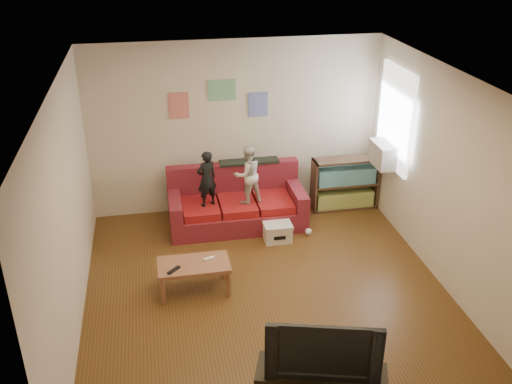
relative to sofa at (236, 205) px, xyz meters
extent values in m
cube|color=brown|center=(0.09, -1.93, -0.31)|extent=(4.50, 5.00, 0.01)
cube|color=white|center=(0.09, -1.93, 2.40)|extent=(4.50, 5.00, 0.01)
cube|color=beige|center=(0.09, 0.58, 1.05)|extent=(4.50, 0.01, 2.70)
cube|color=beige|center=(0.09, -4.43, 1.05)|extent=(4.50, 0.01, 2.70)
cube|color=beige|center=(-2.16, -1.93, 1.05)|extent=(0.01, 5.00, 2.70)
cube|color=beige|center=(2.35, -1.93, 1.05)|extent=(0.01, 5.00, 2.70)
cube|color=maroon|center=(0.00, -0.07, -0.15)|extent=(2.04, 0.92, 0.31)
cube|color=maroon|center=(0.00, 0.30, 0.29)|extent=(2.04, 0.18, 0.56)
cube|color=maroon|center=(-0.93, -0.07, 0.13)|extent=(0.18, 0.92, 0.26)
cube|color=maroon|center=(0.93, -0.07, 0.13)|extent=(0.18, 0.92, 0.26)
cube|color=maroon|center=(-0.56, -0.14, 0.07)|extent=(0.53, 0.69, 0.12)
cube|color=maroon|center=(0.00, -0.14, 0.07)|extent=(0.53, 0.69, 0.12)
cube|color=maroon|center=(0.56, -0.14, 0.07)|extent=(0.53, 0.69, 0.12)
cube|color=black|center=(0.25, 0.30, 0.58)|extent=(0.92, 0.22, 0.04)
imported|color=black|center=(-0.45, -0.17, 0.55)|extent=(0.37, 0.31, 0.85)
imported|color=silver|center=(0.15, -0.17, 0.57)|extent=(0.51, 0.45, 0.89)
cube|color=#975F43|center=(-0.80, -1.67, 0.08)|extent=(0.89, 0.49, 0.04)
cylinder|color=#975F43|center=(-1.20, -1.87, -0.12)|extent=(0.05, 0.05, 0.36)
cylinder|color=#975F43|center=(-0.40, -1.87, -0.12)|extent=(0.05, 0.05, 0.36)
cylinder|color=#975F43|center=(-1.20, -1.47, -0.12)|extent=(0.05, 0.05, 0.36)
cylinder|color=#975F43|center=(-0.40, -1.47, -0.12)|extent=(0.05, 0.05, 0.36)
cube|color=black|center=(-1.05, -1.79, 0.11)|extent=(0.17, 0.17, 0.02)
cube|color=white|center=(-0.60, -1.62, 0.11)|extent=(0.14, 0.08, 0.03)
cube|color=#4C3424|center=(1.28, 0.19, 0.12)|extent=(0.03, 0.32, 0.85)
cube|color=#4C3424|center=(2.31, 0.19, 0.12)|extent=(0.03, 0.32, 0.85)
cube|color=#4C3424|center=(1.79, 0.19, -0.29)|extent=(1.06, 0.32, 0.03)
cube|color=#4C3424|center=(1.79, 0.19, 0.53)|extent=(1.06, 0.32, 0.03)
cube|color=#4C3424|center=(1.79, 0.19, 0.12)|extent=(1.00, 0.32, 0.03)
cube|color=olive|center=(1.79, 0.19, -0.14)|extent=(0.94, 0.27, 0.26)
cube|color=teal|center=(1.79, 0.19, 0.26)|extent=(0.94, 0.27, 0.26)
cube|color=white|center=(2.31, -0.28, 1.34)|extent=(0.04, 1.08, 1.48)
cube|color=#B7B2A3|center=(2.19, -0.28, 0.78)|extent=(0.28, 0.55, 0.35)
cube|color=#D87266|center=(-0.76, 0.56, 1.45)|extent=(0.30, 0.01, 0.40)
cube|color=#72B27F|center=(-0.11, 0.56, 1.65)|extent=(0.42, 0.01, 0.32)
cube|color=#727FCC|center=(0.44, 0.56, 1.40)|extent=(0.30, 0.01, 0.38)
cube|color=white|center=(0.50, -0.66, -0.19)|extent=(0.39, 0.29, 0.23)
cube|color=white|center=(0.50, -0.66, -0.05)|extent=(0.40, 0.31, 0.05)
cube|color=black|center=(0.50, -0.81, -0.18)|extent=(0.17, 0.00, 0.06)
imported|color=black|center=(0.21, -3.82, 0.46)|extent=(1.05, 0.41, 0.61)
sphere|color=silver|center=(0.99, -0.58, -0.25)|extent=(0.13, 0.13, 0.10)
camera|label=1|loc=(-1.15, -7.68, 3.98)|focal=40.00mm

